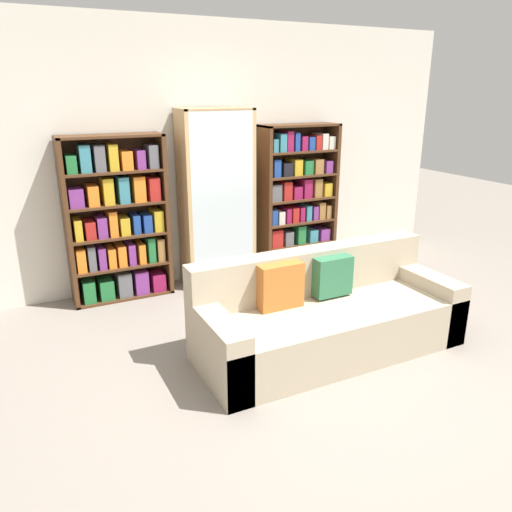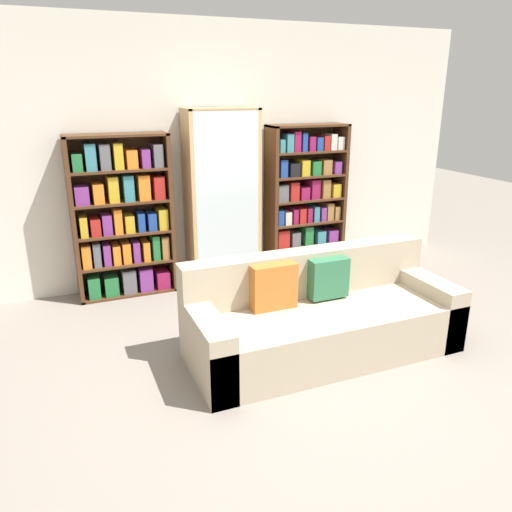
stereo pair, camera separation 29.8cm
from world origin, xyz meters
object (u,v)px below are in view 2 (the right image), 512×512
at_px(bookshelf_left, 123,220).
at_px(bookshelf_right, 305,201).
at_px(display_cabinet, 222,199).
at_px(wine_bottle, 288,284).
at_px(couch, 321,319).

xyz_separation_m(bookshelf_left, bookshelf_right, (2.05, 0.00, 0.02)).
distance_m(display_cabinet, bookshelf_right, 1.01).
bearing_deg(display_cabinet, wine_bottle, -62.15).
bearing_deg(bookshelf_right, display_cabinet, -179.07).
xyz_separation_m(couch, display_cabinet, (-0.20, 1.82, 0.63)).
distance_m(bookshelf_left, wine_bottle, 1.78).
bearing_deg(couch, display_cabinet, 96.11).
xyz_separation_m(couch, bookshelf_left, (-1.24, 1.84, 0.50)).
bearing_deg(bookshelf_left, bookshelf_right, 0.01).
xyz_separation_m(couch, bookshelf_right, (0.81, 1.84, 0.53)).
bearing_deg(couch, bookshelf_left, 123.94).
bearing_deg(wine_bottle, bookshelf_right, 53.85).
distance_m(couch, bookshelf_left, 2.27).
distance_m(couch, wine_bottle, 1.07).
relative_size(bookshelf_right, wine_bottle, 4.09).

